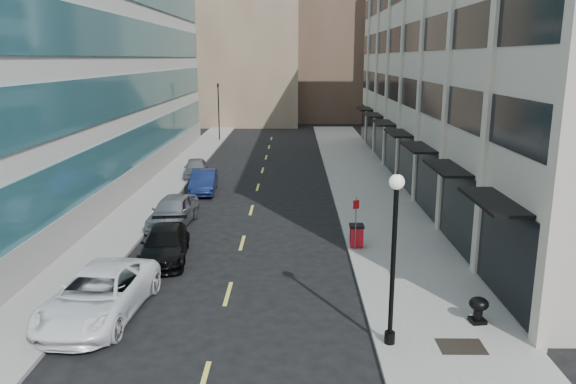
{
  "coord_description": "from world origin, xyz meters",
  "views": [
    {
      "loc": [
        2.48,
        -11.75,
        8.71
      ],
      "look_at": [
        2.23,
        12.12,
        2.99
      ],
      "focal_mm": 35.0,
      "sensor_mm": 36.0,
      "label": 1
    }
  ],
  "objects_px": {
    "lamppost": "(394,245)",
    "sign_post": "(356,216)",
    "trash_bin": "(356,235)",
    "urn_planter": "(479,307)",
    "car_blue_sedan": "(204,181)",
    "traffic_signal": "(218,87)",
    "car_black_pickup": "(165,244)",
    "car_white_van": "(99,295)",
    "car_silver_sedan": "(173,211)",
    "car_grey_sedan": "(196,168)"
  },
  "relations": [
    {
      "from": "car_silver_sedan",
      "to": "urn_planter",
      "type": "bearing_deg",
      "value": -37.3
    },
    {
      "from": "car_black_pickup",
      "to": "sign_post",
      "type": "height_order",
      "value": "sign_post"
    },
    {
      "from": "car_black_pickup",
      "to": "lamppost",
      "type": "xyz_separation_m",
      "value": [
        8.65,
        -7.71,
        2.65
      ]
    },
    {
      "from": "car_white_van",
      "to": "car_silver_sedan",
      "type": "height_order",
      "value": "car_white_van"
    },
    {
      "from": "car_grey_sedan",
      "to": "urn_planter",
      "type": "xyz_separation_m",
      "value": [
        13.4,
        -23.7,
        -0.02
      ]
    },
    {
      "from": "car_white_van",
      "to": "lamppost",
      "type": "height_order",
      "value": "lamppost"
    },
    {
      "from": "car_black_pickup",
      "to": "car_grey_sedan",
      "type": "bearing_deg",
      "value": 88.89
    },
    {
      "from": "traffic_signal",
      "to": "urn_planter",
      "type": "distance_m",
      "value": 45.14
    },
    {
      "from": "urn_planter",
      "to": "traffic_signal",
      "type": "bearing_deg",
      "value": 108.32
    },
    {
      "from": "trash_bin",
      "to": "car_blue_sedan",
      "type": "bearing_deg",
      "value": 128.01
    },
    {
      "from": "car_silver_sedan",
      "to": "lamppost",
      "type": "height_order",
      "value": "lamppost"
    },
    {
      "from": "car_white_van",
      "to": "car_silver_sedan",
      "type": "distance_m",
      "value": 10.86
    },
    {
      "from": "car_blue_sedan",
      "to": "trash_bin",
      "type": "bearing_deg",
      "value": -55.73
    },
    {
      "from": "traffic_signal",
      "to": "car_white_van",
      "type": "distance_m",
      "value": 42.31
    },
    {
      "from": "traffic_signal",
      "to": "car_grey_sedan",
      "type": "bearing_deg",
      "value": -87.88
    },
    {
      "from": "car_silver_sedan",
      "to": "car_blue_sedan",
      "type": "bearing_deg",
      "value": 91.91
    },
    {
      "from": "car_grey_sedan",
      "to": "trash_bin",
      "type": "bearing_deg",
      "value": -65.04
    },
    {
      "from": "trash_bin",
      "to": "lamppost",
      "type": "bearing_deg",
      "value": -89.76
    },
    {
      "from": "trash_bin",
      "to": "sign_post",
      "type": "xyz_separation_m",
      "value": [
        -0.1,
        -0.41,
        1.03
      ]
    },
    {
      "from": "traffic_signal",
      "to": "car_blue_sedan",
      "type": "bearing_deg",
      "value": -85.1
    },
    {
      "from": "urn_planter",
      "to": "sign_post",
      "type": "bearing_deg",
      "value": 114.45
    },
    {
      "from": "traffic_signal",
      "to": "car_silver_sedan",
      "type": "bearing_deg",
      "value": -87.07
    },
    {
      "from": "car_silver_sedan",
      "to": "lamppost",
      "type": "distance_m",
      "value": 16.1
    },
    {
      "from": "sign_post",
      "to": "lamppost",
      "type": "bearing_deg",
      "value": -110.01
    },
    {
      "from": "car_silver_sedan",
      "to": "car_grey_sedan",
      "type": "height_order",
      "value": "car_silver_sedan"
    },
    {
      "from": "trash_bin",
      "to": "lamppost",
      "type": "relative_size",
      "value": 0.2
    },
    {
      "from": "trash_bin",
      "to": "urn_planter",
      "type": "height_order",
      "value": "trash_bin"
    },
    {
      "from": "car_blue_sedan",
      "to": "urn_planter",
      "type": "relative_size",
      "value": 5.07
    },
    {
      "from": "trash_bin",
      "to": "urn_planter",
      "type": "distance_m",
      "value": 8.3
    },
    {
      "from": "car_grey_sedan",
      "to": "car_white_van",
      "type": "bearing_deg",
      "value": -95.95
    },
    {
      "from": "traffic_signal",
      "to": "car_white_van",
      "type": "xyz_separation_m",
      "value": [
        1.32,
        -42.0,
        -4.9
      ]
    },
    {
      "from": "car_blue_sedan",
      "to": "lamppost",
      "type": "relative_size",
      "value": 0.83
    },
    {
      "from": "car_white_van",
      "to": "car_grey_sedan",
      "type": "xyz_separation_m",
      "value": [
        -0.62,
        23.12,
        -0.11
      ]
    },
    {
      "from": "trash_bin",
      "to": "traffic_signal",
      "type": "bearing_deg",
      "value": 107.29
    },
    {
      "from": "traffic_signal",
      "to": "lamppost",
      "type": "bearing_deg",
      "value": -76.03
    },
    {
      "from": "car_black_pickup",
      "to": "traffic_signal",
      "type": "bearing_deg",
      "value": 87.26
    },
    {
      "from": "car_silver_sedan",
      "to": "lamppost",
      "type": "bearing_deg",
      "value": -48.81
    },
    {
      "from": "sign_post",
      "to": "urn_planter",
      "type": "bearing_deg",
      "value": -86.53
    },
    {
      "from": "urn_planter",
      "to": "trash_bin",
      "type": "bearing_deg",
      "value": 112.67
    },
    {
      "from": "car_white_van",
      "to": "urn_planter",
      "type": "relative_size",
      "value": 6.64
    },
    {
      "from": "urn_planter",
      "to": "car_silver_sedan",
      "type": "bearing_deg",
      "value": 137.56
    },
    {
      "from": "car_white_van",
      "to": "sign_post",
      "type": "xyz_separation_m",
      "value": [
        9.48,
        6.67,
        0.93
      ]
    },
    {
      "from": "car_black_pickup",
      "to": "car_silver_sedan",
      "type": "xyz_separation_m",
      "value": [
        -0.71,
        5.14,
        0.12
      ]
    },
    {
      "from": "car_grey_sedan",
      "to": "lamppost",
      "type": "relative_size",
      "value": 0.77
    },
    {
      "from": "car_blue_sedan",
      "to": "trash_bin",
      "type": "distance_m",
      "value": 14.4
    },
    {
      "from": "car_black_pickup",
      "to": "trash_bin",
      "type": "height_order",
      "value": "car_black_pickup"
    },
    {
      "from": "car_blue_sedan",
      "to": "lamppost",
      "type": "height_order",
      "value": "lamppost"
    },
    {
      "from": "lamppost",
      "to": "sign_post",
      "type": "xyz_separation_m",
      "value": [
        -0.15,
        8.67,
        -1.59
      ]
    },
    {
      "from": "car_white_van",
      "to": "car_blue_sedan",
      "type": "height_order",
      "value": "car_white_van"
    },
    {
      "from": "car_silver_sedan",
      "to": "car_white_van",
      "type": "bearing_deg",
      "value": -86.28
    }
  ]
}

